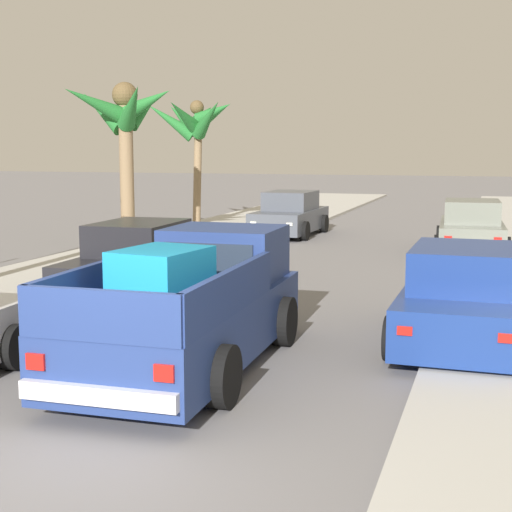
# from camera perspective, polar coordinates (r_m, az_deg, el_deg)

# --- Properties ---
(ground_plane) EXTENTS (160.00, 160.00, 0.00)m
(ground_plane) POSITION_cam_1_polar(r_m,az_deg,el_deg) (7.86, -13.07, -14.61)
(ground_plane) COLOR slate
(sidewalk_left) EXTENTS (4.87, 60.00, 0.12)m
(sidewalk_left) POSITION_cam_1_polar(r_m,az_deg,el_deg) (20.57, -8.79, -0.20)
(sidewalk_left) COLOR beige
(sidewalk_left) RESTS_ON ground
(curb_left) EXTENTS (0.16, 60.00, 0.10)m
(curb_left) POSITION_cam_1_polar(r_m,az_deg,el_deg) (20.14, -6.15, -0.36)
(curb_left) COLOR silver
(curb_left) RESTS_ON ground
(pickup_truck) EXTENTS (2.31, 5.26, 1.80)m
(pickup_truck) POSITION_cam_1_polar(r_m,az_deg,el_deg) (10.53, -4.86, -3.93)
(pickup_truck) COLOR navy
(pickup_truck) RESTS_ON ground
(car_left_near) EXTENTS (2.12, 4.30, 1.54)m
(car_left_near) POSITION_cam_1_polar(r_m,az_deg,el_deg) (15.50, -8.99, -0.48)
(car_left_near) COLOR black
(car_left_near) RESTS_ON ground
(car_right_near) EXTENTS (2.10, 4.29, 1.54)m
(car_right_near) POSITION_cam_1_polar(r_m,az_deg,el_deg) (26.31, 2.60, 3.13)
(car_right_near) COLOR #474C56
(car_right_near) RESTS_ON ground
(car_left_mid) EXTENTS (2.05, 4.27, 1.54)m
(car_left_mid) POSITION_cam_1_polar(r_m,az_deg,el_deg) (12.06, 15.45, -3.14)
(car_left_mid) COLOR navy
(car_left_mid) RESTS_ON ground
(car_right_mid) EXTENTS (2.19, 4.33, 1.54)m
(car_right_mid) POSITION_cam_1_polar(r_m,az_deg,el_deg) (22.76, 16.04, 2.04)
(car_right_mid) COLOR slate
(car_right_mid) RESTS_ON ground
(palm_tree_left_fore) EXTENTS (3.74, 3.85, 4.93)m
(palm_tree_left_fore) POSITION_cam_1_polar(r_m,az_deg,el_deg) (29.03, -4.61, 10.21)
(palm_tree_left_fore) COLOR #846B4C
(palm_tree_left_fore) RESTS_ON ground
(palm_tree_right_fore) EXTENTS (3.46, 3.48, 5.04)m
(palm_tree_right_fore) POSITION_cam_1_polar(r_m,az_deg,el_deg) (23.78, -10.00, 10.34)
(palm_tree_right_fore) COLOR #846B4C
(palm_tree_right_fore) RESTS_ON ground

